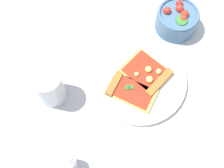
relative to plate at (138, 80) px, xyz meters
The scene contains 7 objects.
ground_plane 0.03m from the plate, behind, with size 2.40×2.40×0.00m, color #B2B7BC.
plate is the anchor object (origin of this frame).
pizza_slice_near 0.05m from the plate, 83.23° to the right, with size 0.14×0.11×0.02m.
pizza_slice_far 0.03m from the plate, 74.69° to the left, with size 0.13×0.11×0.03m.
salad_bowl 0.22m from the plate, 104.30° to the left, with size 0.12×0.12×0.08m.
soda_glass 0.24m from the plate, 123.39° to the right, with size 0.08×0.08×0.11m.
pepper_shaker 0.29m from the plate, 80.22° to the right, with size 0.03×0.03×0.07m.
Camera 1 is at (0.24, -0.29, 0.77)m, focal length 48.87 mm.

